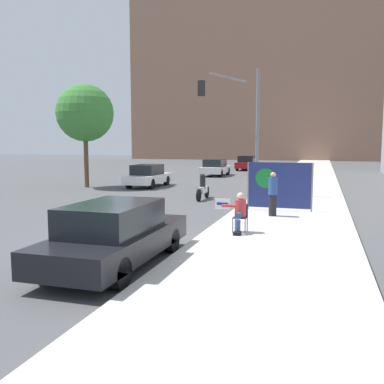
# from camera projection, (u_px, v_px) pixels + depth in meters

# --- Properties ---
(ground_plane) EXTENTS (160.00, 160.00, 0.00)m
(ground_plane) POSITION_uv_depth(u_px,v_px,m) (132.00, 246.00, 11.62)
(ground_plane) COLOR #4F4F51
(sidewalk_curb) EXTENTS (4.45, 90.00, 0.14)m
(sidewalk_curb) POSITION_uv_depth(u_px,v_px,m) (301.00, 190.00, 24.78)
(sidewalk_curb) COLOR beige
(sidewalk_curb) RESTS_ON ground_plane
(building_backdrop_far) EXTENTS (52.00, 12.00, 37.28)m
(building_backdrop_far) POSITION_uv_depth(u_px,v_px,m) (284.00, 50.00, 72.86)
(building_backdrop_far) COLOR #936B56
(building_backdrop_far) RESTS_ON ground_plane
(seated_protester) EXTENTS (0.96, 0.77, 1.19)m
(seated_protester) POSITION_uv_depth(u_px,v_px,m) (239.00, 211.00, 12.69)
(seated_protester) COLOR #474C56
(seated_protester) RESTS_ON sidewalk_curb
(jogger_on_sidewalk) EXTENTS (0.34, 0.34, 1.61)m
(jogger_on_sidewalk) POSITION_uv_depth(u_px,v_px,m) (273.00, 194.00, 15.59)
(jogger_on_sidewalk) COLOR black
(jogger_on_sidewalk) RESTS_ON sidewalk_curb
(protest_banner) EXTENTS (2.54, 0.06, 1.90)m
(protest_banner) POSITION_uv_depth(u_px,v_px,m) (279.00, 185.00, 16.82)
(protest_banner) COLOR slate
(protest_banner) RESTS_ON sidewalk_curb
(traffic_light_pole) EXTENTS (3.56, 3.32, 6.37)m
(traffic_light_pole) POSITION_uv_depth(u_px,v_px,m) (236.00, 111.00, 22.29)
(traffic_light_pole) COLOR slate
(traffic_light_pole) RESTS_ON sidewalk_curb
(parked_car_curbside) EXTENTS (1.83, 4.75, 1.47)m
(parked_car_curbside) POSITION_uv_depth(u_px,v_px,m) (115.00, 234.00, 9.69)
(parked_car_curbside) COLOR black
(parked_car_curbside) RESTS_ON ground_plane
(car_on_road_nearest) EXTENTS (1.72, 4.21, 1.44)m
(car_on_road_nearest) POSITION_uv_depth(u_px,v_px,m) (148.00, 176.00, 27.38)
(car_on_road_nearest) COLOR white
(car_on_road_nearest) RESTS_ON ground_plane
(car_on_road_midblock) EXTENTS (1.82, 4.45, 1.42)m
(car_on_road_midblock) POSITION_uv_depth(u_px,v_px,m) (215.00, 167.00, 36.72)
(car_on_road_midblock) COLOR white
(car_on_road_midblock) RESTS_ON ground_plane
(car_on_road_distant) EXTENTS (1.81, 4.70, 1.51)m
(car_on_road_distant) POSITION_uv_depth(u_px,v_px,m) (247.00, 163.00, 44.52)
(car_on_road_distant) COLOR maroon
(car_on_road_distant) RESTS_ON ground_plane
(motorcycle_on_road) EXTENTS (0.28, 2.10, 1.29)m
(motorcycle_on_road) POSITION_uv_depth(u_px,v_px,m) (203.00, 188.00, 21.24)
(motorcycle_on_road) COLOR white
(motorcycle_on_road) RESTS_ON ground_plane
(street_tree_near_curb) EXTENTS (3.58, 3.58, 6.47)m
(street_tree_near_curb) POSITION_uv_depth(u_px,v_px,m) (85.00, 113.00, 26.77)
(street_tree_near_curb) COLOR brown
(street_tree_near_curb) RESTS_ON ground_plane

